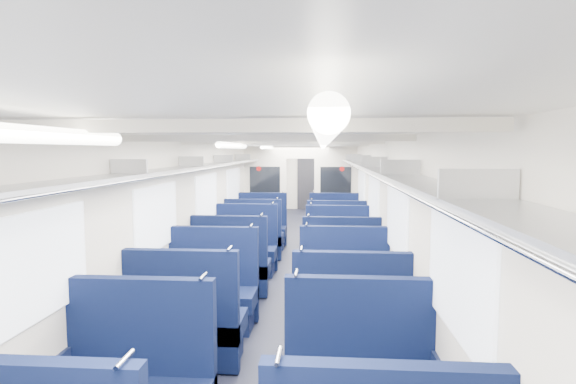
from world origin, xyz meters
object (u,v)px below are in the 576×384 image
seat_14 (245,252)px  seat_8 (187,328)px  seat_12 (232,269)px  seat_15 (338,255)px  bulkhead (300,190)px  seat_10 (211,296)px  seat_18 (261,230)px  seat_16 (254,240)px  seat_19 (335,231)px  seat_13 (341,271)px  seat_17 (336,242)px  seat_11 (344,295)px  end_door (308,183)px  seat_9 (350,331)px

seat_14 → seat_8: bearing=-90.0°
seat_12 → seat_15: (1.66, 1.10, 0.00)m
seat_8 → bulkhead: bearing=83.1°
seat_10 → seat_18: 4.68m
seat_16 → seat_19: 1.99m
seat_13 → seat_16: size_ratio=1.00×
seat_14 → seat_19: same height
seat_18 → seat_17: bearing=-36.7°
seat_11 → seat_18: (-1.66, 4.53, 0.00)m
seat_14 → seat_18: 2.19m
seat_11 → seat_18: 4.82m
end_door → seat_18: size_ratio=1.57×
seat_17 → seat_19: same height
seat_10 → seat_12: same height
seat_9 → seat_18: 5.92m
seat_16 → seat_18: (0.00, 1.07, 0.00)m
seat_9 → seat_19: (0.00, 5.71, 0.00)m
seat_10 → seat_19: (1.66, 4.71, 0.00)m
seat_10 → seat_18: same height
seat_10 → seat_15: (1.66, 2.38, 0.00)m
end_door → seat_18: end_door is taller
seat_14 → seat_19: bearing=53.3°
seat_10 → seat_11: 1.67m
seat_16 → seat_14: bearing=-90.0°
seat_10 → seat_14: size_ratio=1.00×
seat_8 → seat_10: (0.00, 1.04, 0.00)m
seat_12 → seat_13: 1.66m
seat_9 → seat_10: (-1.66, 1.00, 0.00)m
bulkhead → seat_19: 1.60m
end_door → seat_9: size_ratio=1.57×
end_door → seat_10: (-0.83, -11.52, -0.61)m
seat_9 → seat_14: 3.86m
seat_15 → seat_16: size_ratio=1.00×
seat_15 → seat_16: (-1.66, 1.23, 0.00)m
seat_13 → seat_18: 3.77m
seat_14 → seat_17: size_ratio=1.00×
seat_8 → seat_12: 2.32m
seat_15 → seat_18: same height
bulkhead → seat_8: bulkhead is taller
end_door → seat_12: 10.29m
seat_13 → seat_15: 1.09m
end_door → seat_8: (-0.83, -12.56, -0.61)m
seat_16 → seat_13: bearing=-54.4°
seat_15 → seat_16: bearing=143.5°
seat_8 → seat_17: same height
seat_8 → seat_10: same height
seat_10 → seat_14: same height
seat_13 → seat_18: bearing=116.1°
seat_10 → seat_11: bearing=5.2°
bulkhead → seat_12: bearing=-100.4°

